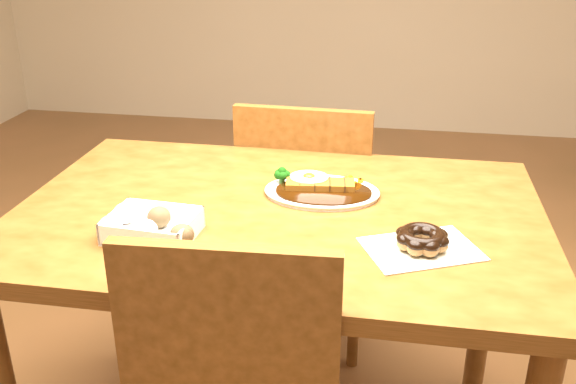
% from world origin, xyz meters
% --- Properties ---
extents(table, '(1.20, 0.80, 0.75)m').
position_xyz_m(table, '(0.00, 0.00, 0.65)').
color(table, '#543010').
rests_on(table, ground).
extents(chair_far, '(0.44, 0.44, 0.87)m').
position_xyz_m(chair_far, '(-0.00, 0.53, 0.48)').
color(chair_far, '#543010').
rests_on(chair_far, ground).
extents(katsu_curry_plate, '(0.28, 0.20, 0.05)m').
position_xyz_m(katsu_curry_plate, '(0.08, 0.10, 0.76)').
color(katsu_curry_plate, white).
rests_on(katsu_curry_plate, table).
extents(donut_box, '(0.21, 0.15, 0.05)m').
position_xyz_m(donut_box, '(-0.24, -0.18, 0.78)').
color(donut_box, white).
rests_on(donut_box, table).
extents(pon_de_ring, '(0.27, 0.23, 0.04)m').
position_xyz_m(pon_de_ring, '(0.32, -0.14, 0.77)').
color(pon_de_ring, silver).
rests_on(pon_de_ring, table).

